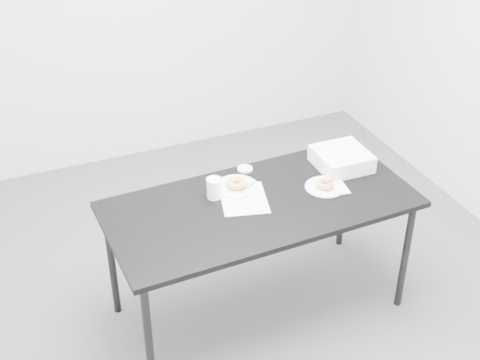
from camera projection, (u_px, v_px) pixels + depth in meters
name	position (u px, v px, depth m)	size (l,w,h in m)	color
floor	(225.00, 308.00, 3.98)	(4.00, 4.00, 0.00)	#4B4B50
table	(260.00, 211.00, 3.61)	(1.69, 0.83, 0.76)	black
scorecard	(244.00, 199.00, 3.61)	(0.24, 0.31, 0.00)	silver
logo_patch	(250.00, 187.00, 3.70)	(0.05, 0.05, 0.00)	green
pen	(247.00, 188.00, 3.69)	(0.01, 0.01, 0.14)	#0D9681
napkin	(333.00, 188.00, 3.70)	(0.15, 0.15, 0.00)	silver
plate_near	(325.00, 187.00, 3.70)	(0.22, 0.22, 0.01)	white
donut_near	(325.00, 184.00, 3.68)	(0.10, 0.10, 0.03)	#D88A44
plate_far	(236.00, 187.00, 3.70)	(0.24, 0.24, 0.01)	white
donut_far	(236.00, 183.00, 3.69)	(0.11, 0.11, 0.04)	#D88A44
coffee_cup	(214.00, 188.00, 3.59)	(0.08, 0.08, 0.12)	white
cup_lid	(245.00, 169.00, 3.86)	(0.09, 0.09, 0.01)	silver
bakery_box	(341.00, 159.00, 3.87)	(0.29, 0.29, 0.10)	white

